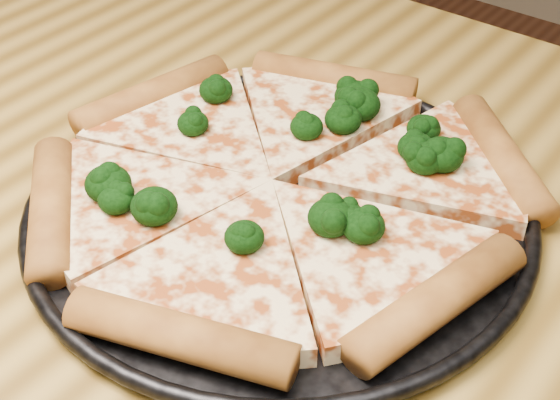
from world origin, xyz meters
The scene contains 4 objects.
dining_table centered at (0.00, 0.00, 0.66)m, with size 1.20×0.90×0.75m.
pizza_pan centered at (0.11, 0.09, 0.76)m, with size 0.35×0.35×0.02m.
pizza centered at (0.09, 0.11, 0.77)m, with size 0.35×0.36×0.03m.
broccoli_florets centered at (0.10, 0.13, 0.78)m, with size 0.22×0.23×0.02m.
Camera 1 is at (0.38, -0.26, 1.12)m, focal length 53.61 mm.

